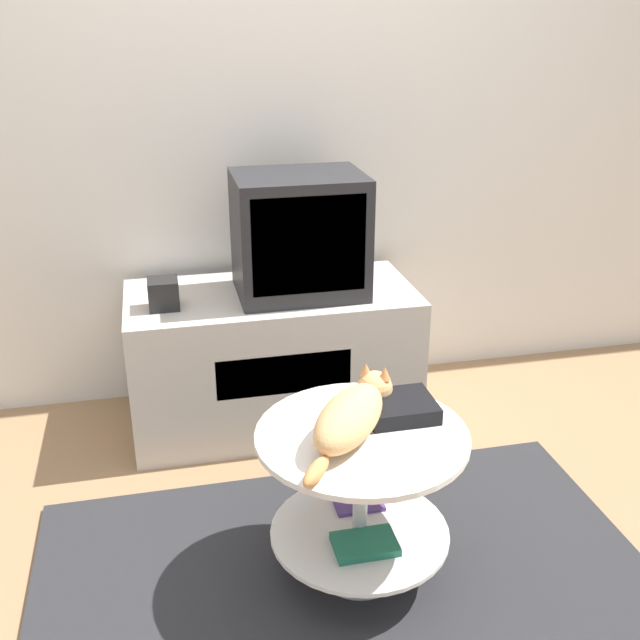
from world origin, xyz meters
name	(u,v)px	position (x,y,z in m)	size (l,w,h in m)	color
ground_plane	(345,578)	(0.00, 0.00, 0.00)	(12.00, 12.00, 0.00)	#93704C
wall_back	(264,92)	(0.00, 1.36, 1.30)	(8.00, 0.05, 2.60)	silver
rug	(345,575)	(0.00, 0.00, 0.01)	(1.88, 1.11, 0.02)	#28282B
tv_stand	(273,357)	(-0.05, 1.00, 0.29)	(1.14, 0.55, 0.57)	beige
tv	(299,235)	(0.06, 0.98, 0.81)	(0.49, 0.38, 0.47)	#232326
speaker	(163,294)	(-0.47, 0.92, 0.63)	(0.11, 0.11, 0.11)	black
coffee_table	(361,484)	(0.04, 0.00, 0.34)	(0.61, 0.61, 0.49)	#B2B2B7
dvd_box	(399,407)	(0.18, 0.08, 0.54)	(0.20, 0.18, 0.05)	black
cat	(353,414)	(0.02, 0.01, 0.57)	(0.37, 0.46, 0.13)	tan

